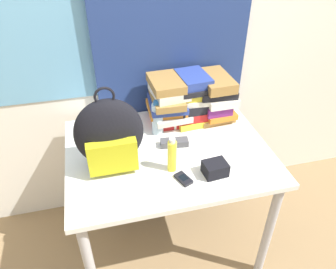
{
  "coord_description": "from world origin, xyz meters",
  "views": [
    {
      "loc": [
        -0.33,
        -0.92,
        1.87
      ],
      "look_at": [
        0.0,
        0.41,
        0.87
      ],
      "focal_mm": 35.0,
      "sensor_mm": 36.0,
      "label": 1
    }
  ],
  "objects_px": {
    "sunscreen_bottle": "(172,155)",
    "camera_pouch": "(215,168)",
    "book_stack_center": "(192,99)",
    "sports_bottle": "(174,107)",
    "book_stack_left": "(168,102)",
    "sunglasses_case": "(174,143)",
    "book_stack_right": "(215,97)",
    "backpack": "(109,135)",
    "water_bottle": "(157,118)",
    "cell_phone": "(183,179)"
  },
  "relations": [
    {
      "from": "sunscreen_bottle",
      "to": "camera_pouch",
      "type": "distance_m",
      "value": 0.22
    },
    {
      "from": "book_stack_center",
      "to": "sports_bottle",
      "type": "bearing_deg",
      "value": -156.18
    },
    {
      "from": "sunscreen_bottle",
      "to": "camera_pouch",
      "type": "relative_size",
      "value": 1.59
    },
    {
      "from": "book_stack_left",
      "to": "sunglasses_case",
      "type": "height_order",
      "value": "book_stack_left"
    },
    {
      "from": "book_stack_right",
      "to": "sunscreen_bottle",
      "type": "xyz_separation_m",
      "value": [
        -0.37,
        -0.42,
        -0.05
      ]
    },
    {
      "from": "book_stack_left",
      "to": "book_stack_right",
      "type": "xyz_separation_m",
      "value": [
        0.29,
        0.0,
        -0.01
      ]
    },
    {
      "from": "book_stack_left",
      "to": "sunglasses_case",
      "type": "xyz_separation_m",
      "value": [
        -0.02,
        -0.23,
        -0.12
      ]
    },
    {
      "from": "backpack",
      "to": "sunscreen_bottle",
      "type": "bearing_deg",
      "value": -21.97
    },
    {
      "from": "sunglasses_case",
      "to": "sunscreen_bottle",
      "type": "bearing_deg",
      "value": -108.48
    },
    {
      "from": "water_bottle",
      "to": "camera_pouch",
      "type": "relative_size",
      "value": 1.72
    },
    {
      "from": "water_bottle",
      "to": "sunscreen_bottle",
      "type": "distance_m",
      "value": 0.33
    },
    {
      "from": "book_stack_right",
      "to": "sunscreen_bottle",
      "type": "relative_size",
      "value": 1.52
    },
    {
      "from": "sunscreen_bottle",
      "to": "sunglasses_case",
      "type": "distance_m",
      "value": 0.21
    },
    {
      "from": "book_stack_right",
      "to": "sunglasses_case",
      "type": "height_order",
      "value": "book_stack_right"
    },
    {
      "from": "backpack",
      "to": "book_stack_center",
      "type": "distance_m",
      "value": 0.6
    },
    {
      "from": "water_bottle",
      "to": "sunglasses_case",
      "type": "relative_size",
      "value": 1.33
    },
    {
      "from": "book_stack_center",
      "to": "water_bottle",
      "type": "relative_size",
      "value": 1.41
    },
    {
      "from": "book_stack_center",
      "to": "sunscreen_bottle",
      "type": "bearing_deg",
      "value": -118.96
    },
    {
      "from": "book_stack_right",
      "to": "sports_bottle",
      "type": "xyz_separation_m",
      "value": [
        -0.26,
        -0.05,
        -0.0
      ]
    },
    {
      "from": "sunscreen_bottle",
      "to": "sunglasses_case",
      "type": "xyz_separation_m",
      "value": [
        0.06,
        0.19,
        -0.07
      ]
    },
    {
      "from": "backpack",
      "to": "book_stack_center",
      "type": "bearing_deg",
      "value": 30.97
    },
    {
      "from": "book_stack_left",
      "to": "camera_pouch",
      "type": "xyz_separation_m",
      "value": [
        0.11,
        -0.49,
        -0.11
      ]
    },
    {
      "from": "camera_pouch",
      "to": "sunscreen_bottle",
      "type": "bearing_deg",
      "value": 157.22
    },
    {
      "from": "backpack",
      "to": "cell_phone",
      "type": "distance_m",
      "value": 0.41
    },
    {
      "from": "camera_pouch",
      "to": "book_stack_center",
      "type": "bearing_deg",
      "value": 85.68
    },
    {
      "from": "backpack",
      "to": "sports_bottle",
      "type": "height_order",
      "value": "backpack"
    },
    {
      "from": "book_stack_left",
      "to": "book_stack_center",
      "type": "distance_m",
      "value": 0.15
    },
    {
      "from": "sunglasses_case",
      "to": "book_stack_left",
      "type": "bearing_deg",
      "value": 85.18
    },
    {
      "from": "camera_pouch",
      "to": "book_stack_left",
      "type": "bearing_deg",
      "value": 102.91
    },
    {
      "from": "book_stack_left",
      "to": "sunglasses_case",
      "type": "bearing_deg",
      "value": -94.82
    },
    {
      "from": "backpack",
      "to": "book_stack_left",
      "type": "relative_size",
      "value": 1.51
    },
    {
      "from": "water_bottle",
      "to": "sports_bottle",
      "type": "relative_size",
      "value": 0.74
    },
    {
      "from": "book_stack_left",
      "to": "book_stack_right",
      "type": "relative_size",
      "value": 0.99
    },
    {
      "from": "backpack",
      "to": "cell_phone",
      "type": "bearing_deg",
      "value": -32.59
    },
    {
      "from": "camera_pouch",
      "to": "cell_phone",
      "type": "bearing_deg",
      "value": -177.98
    },
    {
      "from": "book_stack_center",
      "to": "cell_phone",
      "type": "bearing_deg",
      "value": -111.4
    },
    {
      "from": "water_bottle",
      "to": "cell_phone",
      "type": "height_order",
      "value": "water_bottle"
    },
    {
      "from": "book_stack_center",
      "to": "camera_pouch",
      "type": "distance_m",
      "value": 0.51
    },
    {
      "from": "water_bottle",
      "to": "sunglasses_case",
      "type": "height_order",
      "value": "water_bottle"
    },
    {
      "from": "book_stack_right",
      "to": "book_stack_center",
      "type": "bearing_deg",
      "value": 178.59
    },
    {
      "from": "backpack",
      "to": "book_stack_left",
      "type": "height_order",
      "value": "backpack"
    },
    {
      "from": "sunscreen_bottle",
      "to": "book_stack_center",
      "type": "bearing_deg",
      "value": 61.04
    },
    {
      "from": "sports_bottle",
      "to": "backpack",
      "type": "bearing_deg",
      "value": -146.89
    },
    {
      "from": "cell_phone",
      "to": "sunglasses_case",
      "type": "relative_size",
      "value": 0.66
    },
    {
      "from": "book_stack_left",
      "to": "book_stack_right",
      "type": "bearing_deg",
      "value": 0.75
    },
    {
      "from": "backpack",
      "to": "sports_bottle",
      "type": "bearing_deg",
      "value": 33.11
    },
    {
      "from": "backpack",
      "to": "sports_bottle",
      "type": "distance_m",
      "value": 0.46
    },
    {
      "from": "water_bottle",
      "to": "sunscreen_bottle",
      "type": "height_order",
      "value": "water_bottle"
    },
    {
      "from": "sunglasses_case",
      "to": "book_stack_right",
      "type": "bearing_deg",
      "value": 36.84
    },
    {
      "from": "book_stack_left",
      "to": "sunglasses_case",
      "type": "relative_size",
      "value": 1.84
    }
  ]
}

